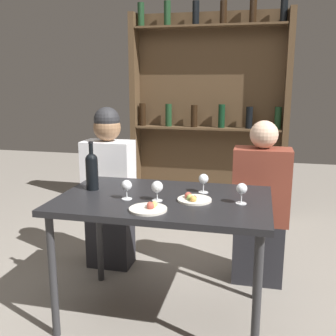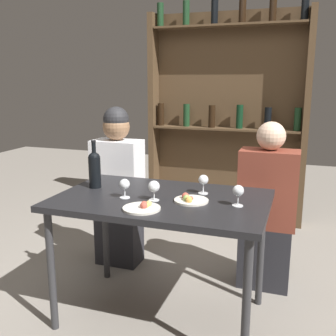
# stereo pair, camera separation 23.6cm
# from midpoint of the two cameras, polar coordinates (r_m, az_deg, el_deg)

# --- Properties ---
(ground_plane) EXTENTS (10.00, 10.00, 0.00)m
(ground_plane) POSITION_cam_midpoint_polar(r_m,az_deg,el_deg) (2.62, 1.87, -20.59)
(ground_plane) COLOR gray
(dining_table) EXTENTS (1.23, 0.78, 0.77)m
(dining_table) POSITION_cam_midpoint_polar(r_m,az_deg,el_deg) (2.32, 1.99, -6.01)
(dining_table) COLOR black
(dining_table) RESTS_ON ground_plane
(wine_rack_wall) EXTENTS (1.62, 0.21, 2.22)m
(wine_rack_wall) POSITION_cam_midpoint_polar(r_m,az_deg,el_deg) (4.12, 10.12, 8.14)
(wine_rack_wall) COLOR #4C3823
(wine_rack_wall) RESTS_ON ground_plane
(wine_bottle) EXTENTS (0.08, 0.08, 0.30)m
(wine_bottle) POSITION_cam_midpoint_polar(r_m,az_deg,el_deg) (2.49, -7.97, 0.01)
(wine_bottle) COLOR black
(wine_bottle) RESTS_ON dining_table
(wine_glass_0) EXTENTS (0.06, 0.06, 0.12)m
(wine_glass_0) POSITION_cam_midpoint_polar(r_m,az_deg,el_deg) (2.17, 13.25, -3.40)
(wine_glass_0) COLOR silver
(wine_glass_0) RESTS_ON dining_table
(wine_glass_1) EXTENTS (0.06, 0.06, 0.11)m
(wine_glass_1) POSITION_cam_midpoint_polar(r_m,az_deg,el_deg) (2.26, -3.36, -2.52)
(wine_glass_1) COLOR silver
(wine_glass_1) RESTS_ON dining_table
(wine_glass_2) EXTENTS (0.06, 0.06, 0.12)m
(wine_glass_2) POSITION_cam_midpoint_polar(r_m,az_deg,el_deg) (2.36, 8.02, -1.87)
(wine_glass_2) COLOR silver
(wine_glass_2) RESTS_ON dining_table
(wine_glass_3) EXTENTS (0.07, 0.07, 0.12)m
(wine_glass_3) POSITION_cam_midpoint_polar(r_m,az_deg,el_deg) (2.21, 1.00, -2.83)
(wine_glass_3) COLOR silver
(wine_glass_3) RESTS_ON dining_table
(food_plate_0) EXTENTS (0.19, 0.19, 0.05)m
(food_plate_0) POSITION_cam_midpoint_polar(r_m,az_deg,el_deg) (2.22, 6.26, -4.64)
(food_plate_0) COLOR silver
(food_plate_0) RESTS_ON dining_table
(food_plate_1) EXTENTS (0.20, 0.20, 0.04)m
(food_plate_1) POSITION_cam_midpoint_polar(r_m,az_deg,el_deg) (2.08, -0.47, -5.81)
(food_plate_1) COLOR silver
(food_plate_1) RESTS_ON dining_table
(seated_person_left) EXTENTS (0.37, 0.22, 1.25)m
(seated_person_left) POSITION_cam_midpoint_polar(r_m,az_deg,el_deg) (3.06, -5.08, -3.05)
(seated_person_left) COLOR #26262B
(seated_person_left) RESTS_ON ground_plane
(seated_person_right) EXTENTS (0.39, 0.22, 1.17)m
(seated_person_right) POSITION_cam_midpoint_polar(r_m,az_deg,el_deg) (2.83, 16.50, -6.17)
(seated_person_right) COLOR #26262B
(seated_person_right) RESTS_ON ground_plane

